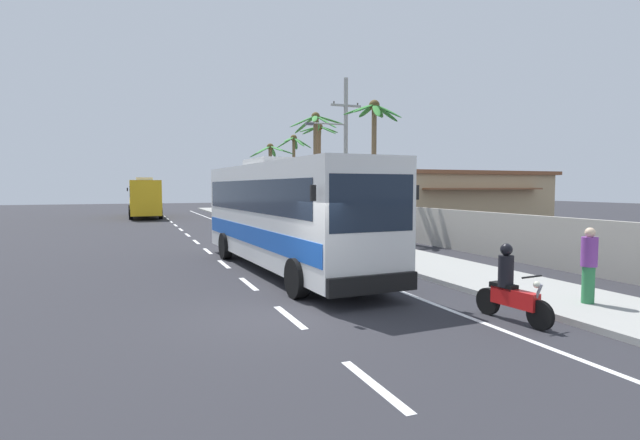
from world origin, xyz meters
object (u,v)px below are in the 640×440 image
(motorcycle_beside_bus, at_px, (510,290))
(roadside_building, at_px, (447,200))
(palm_third, at_px, (374,136))
(palm_farthest, at_px, (271,165))
(palm_nearest, at_px, (319,152))
(utility_pole_mid, at_px, (344,153))
(pedestrian_near_kerb, at_px, (589,264))
(palm_fourth, at_px, (294,159))
(coach_bus_foreground, at_px, (284,212))
(palm_second, at_px, (316,147))
(pedestrian_midwalk, at_px, (375,226))
(coach_bus_far_lane, at_px, (144,197))

(motorcycle_beside_bus, bearing_deg, roadside_building, 57.02)
(palm_third, xyz_separation_m, roadside_building, (8.74, 5.60, -3.54))
(palm_third, relative_size, roadside_building, 0.56)
(roadside_building, bearing_deg, motorcycle_beside_bus, -122.98)
(palm_farthest, bearing_deg, palm_nearest, -50.29)
(utility_pole_mid, relative_size, roadside_building, 0.69)
(pedestrian_near_kerb, bearing_deg, palm_fourth, 149.14)
(coach_bus_foreground, xyz_separation_m, roadside_building, (15.87, 12.63, -0.05))
(palm_fourth, bearing_deg, palm_nearest, -85.10)
(palm_third, distance_m, palm_farthest, 15.80)
(motorcycle_beside_bus, xyz_separation_m, palm_fourth, (5.84, 31.98, 4.61))
(coach_bus_foreground, relative_size, palm_fourth, 1.62)
(palm_fourth, bearing_deg, palm_second, -100.12)
(utility_pole_mid, distance_m, palm_third, 3.20)
(pedestrian_near_kerb, bearing_deg, pedestrian_midwalk, 150.67)
(coach_bus_far_lane, bearing_deg, pedestrian_near_kerb, -78.24)
(palm_second, height_order, roadside_building, palm_second)
(coach_bus_foreground, relative_size, roadside_building, 0.90)
(pedestrian_near_kerb, bearing_deg, roadside_building, 127.16)
(coach_bus_foreground, bearing_deg, palm_nearest, 65.41)
(motorcycle_beside_bus, distance_m, palm_nearest, 28.28)
(motorcycle_beside_bus, relative_size, palm_fourth, 0.27)
(palm_nearest, height_order, palm_third, palm_nearest)
(utility_pole_mid, relative_size, palm_second, 1.18)
(motorcycle_beside_bus, xyz_separation_m, palm_third, (4.55, 14.88, 4.85))
(palm_third, bearing_deg, roadside_building, 32.65)
(palm_third, bearing_deg, pedestrian_midwalk, -115.97)
(utility_pole_mid, xyz_separation_m, palm_fourth, (1.59, 14.00, 0.46))
(coach_bus_foreground, height_order, palm_third, palm_third)
(coach_bus_far_lane, xyz_separation_m, palm_nearest, (12.36, -14.06, 3.61))
(coach_bus_foreground, relative_size, coach_bus_far_lane, 1.03)
(motorcycle_beside_bus, distance_m, palm_fourth, 32.84)
(pedestrian_near_kerb, distance_m, palm_third, 15.53)
(coach_bus_foreground, relative_size, pedestrian_midwalk, 7.27)
(coach_bus_far_lane, bearing_deg, palm_nearest, -48.69)
(palm_farthest, bearing_deg, coach_bus_foreground, -104.65)
(coach_bus_far_lane, distance_m, palm_nearest, 19.07)
(palm_third, relative_size, palm_farthest, 1.15)
(coach_bus_foreground, relative_size, utility_pole_mid, 1.30)
(coach_bus_far_lane, bearing_deg, palm_fourth, -37.67)
(palm_nearest, relative_size, palm_third, 1.05)
(pedestrian_near_kerb, relative_size, palm_fourth, 0.24)
(coach_bus_foreground, xyz_separation_m, coach_bus_far_lane, (-3.53, 33.36, -0.08))
(pedestrian_near_kerb, relative_size, palm_third, 0.24)
(palm_second, bearing_deg, pedestrian_near_kerb, -94.28)
(coach_bus_foreground, height_order, palm_farthest, palm_farthest)
(coach_bus_foreground, bearing_deg, coach_bus_far_lane, 96.04)
(utility_pole_mid, xyz_separation_m, roadside_building, (9.04, 2.50, -2.85))
(coach_bus_foreground, relative_size, palm_farthest, 1.85)
(palm_third, xyz_separation_m, palm_farthest, (-1.17, 15.73, -0.88))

